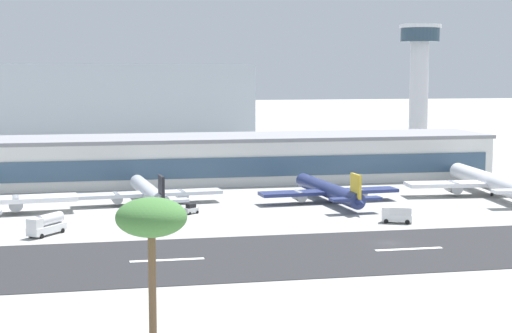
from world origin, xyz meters
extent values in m
plane|color=#9E9E99|center=(0.00, 0.00, 0.00)|extent=(1400.00, 1400.00, 0.00)
cube|color=#262628|center=(0.00, -5.38, 0.04)|extent=(800.00, 32.88, 0.08)
cube|color=white|center=(-39.67, -5.38, 0.09)|extent=(12.00, 1.20, 0.01)
cube|color=white|center=(1.66, -5.38, 0.09)|extent=(12.00, 1.20, 0.01)
cube|color=silver|center=(-17.19, 89.05, 5.77)|extent=(152.30, 26.57, 11.54)
cube|color=#38516B|center=(-17.19, 75.61, 5.19)|extent=(147.73, 0.30, 5.19)
cube|color=gray|center=(-17.19, 89.05, 12.04)|extent=(153.82, 26.84, 1.00)
cylinder|color=silver|center=(56.88, 124.55, 19.93)|extent=(6.20, 6.20, 39.85)
cylinder|color=#2D4251|center=(56.88, 124.55, 42.08)|extent=(12.80, 12.80, 4.46)
cylinder|color=silver|center=(56.88, 124.55, 44.91)|extent=(13.82, 13.82, 1.20)
cube|color=#A8B2BC|center=(-37.26, 186.24, 16.42)|extent=(97.04, 25.57, 32.84)
cylinder|color=gray|center=(-67.11, 45.19, 2.26)|extent=(3.46, 6.55, 2.93)
cylinder|color=silver|center=(-38.27, 52.79, 2.76)|extent=(6.74, 35.83, 3.57)
sphere|color=silver|center=(-39.86, 70.55, 2.76)|extent=(3.39, 3.39, 3.39)
cone|color=silver|center=(-36.68, 35.03, 2.76)|extent=(3.77, 6.68, 3.21)
cube|color=silver|center=(-38.21, 52.08, 2.41)|extent=(33.75, 8.31, 0.78)
cylinder|color=gray|center=(-30.72, 52.75, 1.78)|extent=(2.75, 5.18, 2.32)
cylinder|color=gray|center=(-45.69, 51.41, 1.78)|extent=(2.75, 5.18, 2.32)
cube|color=silver|center=(-36.81, 36.45, 3.12)|extent=(11.58, 3.94, 0.63)
cube|color=black|center=(-36.81, 36.45, 5.62)|extent=(1.00, 4.85, 5.71)
cylinder|color=black|center=(-38.11, 51.01, 0.49)|extent=(0.64, 0.64, 0.98)
cylinder|color=navy|center=(2.82, 47.27, 2.78)|extent=(6.31, 36.00, 3.58)
sphere|color=navy|center=(1.45, 65.14, 2.78)|extent=(3.40, 3.40, 3.40)
cone|color=navy|center=(4.19, 29.41, 2.78)|extent=(3.71, 6.68, 3.23)
cube|color=navy|center=(2.87, 46.56, 2.42)|extent=(33.32, 7.88, 0.79)
cylinder|color=gray|center=(10.28, 47.12, 1.79)|extent=(2.71, 5.18, 2.33)
cylinder|color=gray|center=(-4.53, 45.99, 1.79)|extent=(2.71, 5.18, 2.33)
cube|color=navy|center=(4.08, 30.84, 3.14)|extent=(11.42, 3.81, 0.63)
cube|color=gold|center=(4.08, 30.84, 5.64)|extent=(0.94, 4.87, 5.73)
cylinder|color=black|center=(2.96, 45.49, 0.49)|extent=(0.65, 0.65, 0.99)
cylinder|color=silver|center=(44.62, 49.81, 3.35)|extent=(7.96, 43.49, 4.33)
sphere|color=silver|center=(46.44, 71.37, 3.35)|extent=(4.11, 4.11, 4.11)
cube|color=silver|center=(44.54, 48.95, 2.92)|extent=(42.16, 9.99, 0.95)
cylinder|color=gray|center=(35.18, 49.74, 2.16)|extent=(3.31, 6.27, 2.81)
cylinder|color=black|center=(44.43, 47.65, 0.60)|extent=(0.78, 0.78, 1.19)
cube|color=white|center=(-30.49, 37.40, 0.80)|extent=(3.52, 3.21, 1.00)
cube|color=black|center=(-30.49, 37.40, 1.75)|extent=(2.30, 2.18, 0.90)
cylinder|color=black|center=(-31.87, 37.36, 0.30)|extent=(0.65, 0.59, 0.60)
cylinder|color=black|center=(-30.90, 36.09, 0.30)|extent=(0.65, 0.59, 0.60)
cylinder|color=black|center=(-30.09, 38.71, 0.30)|extent=(0.65, 0.59, 0.60)
cylinder|color=black|center=(-29.12, 37.44, 0.30)|extent=(0.65, 0.59, 0.60)
cube|color=white|center=(-59.62, 19.79, 1.15)|extent=(7.22, 8.34, 1.40)
cylinder|color=silver|center=(-59.00, 20.60, 2.90)|extent=(5.17, 5.87, 2.10)
cube|color=white|center=(-61.57, 17.22, 2.75)|extent=(3.14, 3.07, 1.80)
cylinder|color=black|center=(-62.45, 18.21, 0.45)|extent=(0.77, 0.89, 0.90)
cylinder|color=black|center=(-60.38, 16.63, 0.45)|extent=(0.77, 0.89, 0.90)
cylinder|color=black|center=(-58.85, 22.94, 0.45)|extent=(0.77, 0.89, 0.90)
cylinder|color=black|center=(-56.78, 21.37, 0.45)|extent=(0.77, 0.89, 0.90)
cube|color=white|center=(8.76, 18.61, 1.05)|extent=(6.46, 4.59, 1.20)
cube|color=silver|center=(9.42, 18.32, 2.45)|extent=(4.88, 3.84, 1.60)
cube|color=white|center=(6.78, 19.47, 2.40)|extent=(2.42, 2.69, 1.50)
cylinder|color=black|center=(7.31, 20.55, 0.45)|extent=(0.94, 0.62, 0.90)
cylinder|color=black|center=(6.35, 18.35, 0.45)|extent=(0.94, 0.62, 0.90)
cylinder|color=black|center=(11.16, 18.87, 0.45)|extent=(0.94, 0.62, 0.90)
cylinder|color=black|center=(10.20, 16.67, 0.45)|extent=(0.94, 0.62, 0.90)
cylinder|color=brown|center=(-45.78, -54.72, 7.96)|extent=(0.80, 0.80, 15.91)
ellipsoid|color=#427538|center=(-45.78, -54.72, 15.91)|extent=(7.18, 7.18, 3.95)
camera|label=1|loc=(-51.89, -136.88, 30.50)|focal=58.38mm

